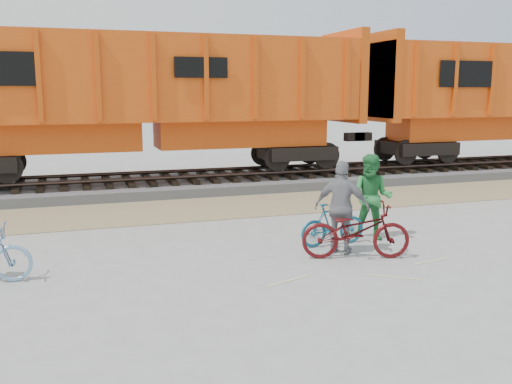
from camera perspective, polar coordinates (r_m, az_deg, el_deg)
ground at (r=10.78m, az=6.65°, el=-6.98°), size 120.00×120.00×0.00m
gravel_strip at (r=15.78m, az=-1.83°, el=-1.44°), size 120.00×3.00×0.02m
ballast_bed at (r=19.08m, az=-4.85°, el=0.95°), size 120.00×4.00×0.30m
track at (r=19.03m, az=-4.86°, el=1.92°), size 120.00×2.60×0.24m
hopper_car_center at (r=18.49m, az=-10.88°, el=9.42°), size 14.00×3.13×4.65m
bicycle_teal at (r=11.85m, az=7.72°, el=-3.20°), size 1.52×0.56×0.90m
bicycle_maroon at (r=10.99m, az=9.95°, el=-3.84°), size 2.17×1.28×1.07m
person_man at (r=12.39m, az=11.52°, el=-0.51°), size 1.13×1.12×1.84m
person_woman at (r=11.20m, az=8.59°, el=-1.55°), size 1.12×1.01×1.83m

